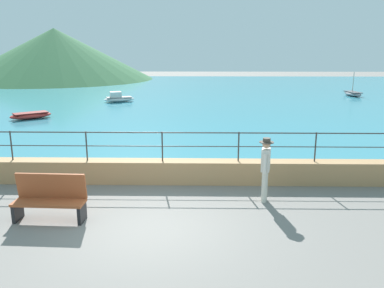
{
  "coord_description": "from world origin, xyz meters",
  "views": [
    {
      "loc": [
        1.13,
        -8.34,
        4.06
      ],
      "look_at": [
        0.89,
        3.7,
        1.1
      ],
      "focal_mm": 37.0,
      "sensor_mm": 36.0,
      "label": 1
    }
  ],
  "objects_px": {
    "bench_main": "(50,197)",
    "boat_3": "(31,115)",
    "person_walking": "(265,166)",
    "boat_0": "(353,94)",
    "boat_1": "(119,98)"
  },
  "relations": [
    {
      "from": "bench_main",
      "to": "boat_3",
      "type": "height_order",
      "value": "bench_main"
    },
    {
      "from": "person_walking",
      "to": "boat_3",
      "type": "relative_size",
      "value": 0.74
    },
    {
      "from": "boat_0",
      "to": "boat_3",
      "type": "xyz_separation_m",
      "value": [
        -22.56,
        -11.31,
        -0.01
      ]
    },
    {
      "from": "person_walking",
      "to": "boat_1",
      "type": "relative_size",
      "value": 0.71
    },
    {
      "from": "boat_1",
      "to": "person_walking",
      "type": "bearing_deg",
      "value": -67.97
    },
    {
      "from": "boat_0",
      "to": "boat_3",
      "type": "bearing_deg",
      "value": -153.38
    },
    {
      "from": "boat_1",
      "to": "boat_3",
      "type": "bearing_deg",
      "value": -116.13
    },
    {
      "from": "person_walking",
      "to": "bench_main",
      "type": "bearing_deg",
      "value": -166.61
    },
    {
      "from": "bench_main",
      "to": "person_walking",
      "type": "bearing_deg",
      "value": 13.39
    },
    {
      "from": "person_walking",
      "to": "boat_0",
      "type": "distance_m",
      "value": 25.94
    },
    {
      "from": "bench_main",
      "to": "boat_0",
      "type": "height_order",
      "value": "boat_0"
    },
    {
      "from": "boat_1",
      "to": "boat_3",
      "type": "xyz_separation_m",
      "value": [
        -3.59,
        -7.31,
        -0.07
      ]
    },
    {
      "from": "person_walking",
      "to": "boat_1",
      "type": "bearing_deg",
      "value": 112.03
    },
    {
      "from": "bench_main",
      "to": "boat_1",
      "type": "distance_m",
      "value": 20.86
    },
    {
      "from": "bench_main",
      "to": "person_walking",
      "type": "xyz_separation_m",
      "value": [
        5.33,
        1.27,
        0.42
      ]
    }
  ]
}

